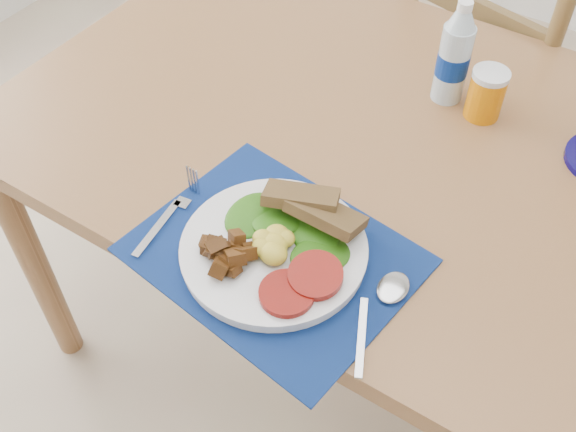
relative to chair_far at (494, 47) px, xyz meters
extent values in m
plane|color=gray|center=(-0.01, -0.82, -0.59)|extent=(4.00, 4.00, 0.00)
cube|color=brown|center=(-0.01, -0.62, 0.14)|extent=(1.40, 0.90, 0.04)
cylinder|color=brown|center=(-0.65, -1.01, -0.23)|extent=(0.06, 0.06, 0.71)
cylinder|color=brown|center=(-0.65, -0.23, -0.23)|extent=(0.06, 0.06, 0.71)
cube|color=brown|center=(0.02, 0.07, -0.14)|extent=(0.52, 0.51, 0.04)
cylinder|color=brown|center=(0.24, 0.19, -0.38)|extent=(0.04, 0.04, 0.42)
cylinder|color=brown|center=(-0.12, 0.29, -0.38)|extent=(0.04, 0.04, 0.42)
cylinder|color=brown|center=(0.16, -0.15, -0.38)|extent=(0.04, 0.04, 0.42)
cylinder|color=brown|center=(-0.21, -0.06, -0.38)|extent=(0.04, 0.04, 0.42)
cube|color=black|center=(-0.03, -0.95, 0.16)|extent=(0.45, 0.37, 0.00)
cylinder|color=silver|center=(-0.03, -0.95, 0.17)|extent=(0.28, 0.28, 0.02)
ellipsoid|color=yellow|center=(-0.02, -0.96, 0.20)|extent=(0.07, 0.06, 0.03)
cylinder|color=maroon|center=(0.05, -1.00, 0.19)|extent=(0.08, 0.08, 0.01)
ellipsoid|color=#114008|center=(-0.02, -0.91, 0.19)|extent=(0.15, 0.09, 0.01)
cube|color=brown|center=(-0.01, -0.87, 0.21)|extent=(0.13, 0.09, 0.04)
cube|color=#B2B5BA|center=(-0.21, -1.01, 0.17)|extent=(0.03, 0.13, 0.00)
cube|color=#B2B5BA|center=(-0.21, -0.92, 0.17)|extent=(0.03, 0.07, 0.00)
cube|color=#B2B5BA|center=(0.16, -1.01, 0.17)|extent=(0.07, 0.12, 0.00)
ellipsoid|color=#B2B5BA|center=(0.16, -0.91, 0.17)|extent=(0.04, 0.06, 0.01)
cylinder|color=#ADBFCC|center=(0.04, -0.45, 0.24)|extent=(0.06, 0.06, 0.15)
cylinder|color=navy|center=(0.04, -0.45, 0.24)|extent=(0.06, 0.06, 0.04)
cone|color=#ADBFCC|center=(0.04, -0.45, 0.33)|extent=(0.05, 0.05, 0.04)
cylinder|color=white|center=(0.04, -0.45, 0.36)|extent=(0.03, 0.03, 0.02)
cylinder|color=orange|center=(0.11, -0.46, 0.21)|extent=(0.07, 0.07, 0.09)
camera|label=1|loc=(0.34, -1.48, 0.97)|focal=42.00mm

